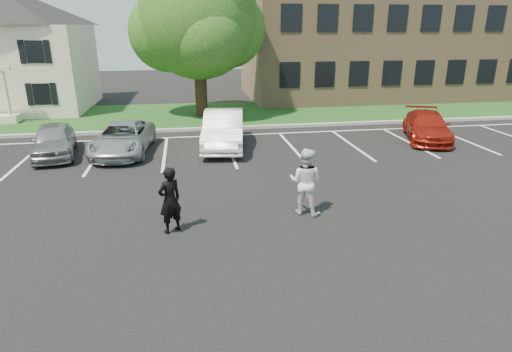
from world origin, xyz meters
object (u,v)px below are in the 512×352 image
at_px(office_building, 393,39).
at_px(man_white_shirt, 305,182).
at_px(man_black_suit, 170,200).
at_px(car_white_sedan, 224,130).
at_px(car_red_compact, 427,126).
at_px(car_silver_west, 54,140).
at_px(car_silver_minivan, 123,138).
at_px(tree, 200,22).
at_px(house, 0,48).

distance_m(office_building, man_white_shirt, 24.62).
bearing_deg(man_white_shirt, office_building, -90.58).
distance_m(man_black_suit, car_white_sedan, 8.37).
height_order(man_black_suit, car_red_compact, man_black_suit).
distance_m(office_building, car_red_compact, 14.82).
relative_size(man_black_suit, man_white_shirt, 0.92).
distance_m(office_building, man_black_suit, 27.20).
xyz_separation_m(car_silver_west, car_white_sedan, (7.07, 0.23, 0.13)).
bearing_deg(car_red_compact, man_black_suit, -125.58).
xyz_separation_m(man_black_suit, car_silver_west, (-4.94, 7.87, -0.22)).
relative_size(car_silver_minivan, car_white_sedan, 0.95).
xyz_separation_m(tree, car_white_sedan, (0.58, -7.02, -4.54)).
bearing_deg(man_black_suit, car_red_compact, -179.50).
bearing_deg(tree, car_white_sedan, -85.27).
distance_m(car_silver_minivan, car_white_sedan, 4.32).
xyz_separation_m(car_silver_minivan, car_white_sedan, (4.31, 0.23, 0.16)).
xyz_separation_m(tree, car_silver_west, (-6.49, -7.25, -4.68)).
xyz_separation_m(man_black_suit, man_white_shirt, (3.77, 0.57, 0.08)).
height_order(man_white_shirt, car_silver_minivan, man_white_shirt).
distance_m(office_building, car_silver_minivan, 23.26).
bearing_deg(car_silver_west, car_red_compact, -10.18).
height_order(office_building, car_silver_minivan, office_building).
xyz_separation_m(man_black_suit, car_white_sedan, (2.13, 8.09, -0.09)).
bearing_deg(house, car_white_sedan, -41.66).
height_order(man_white_shirt, car_white_sedan, man_white_shirt).
distance_m(man_white_shirt, car_white_sedan, 7.70).
distance_m(house, man_white_shirt, 23.96).
bearing_deg(office_building, man_black_suit, -127.25).
relative_size(house, car_silver_minivan, 2.21).
bearing_deg(office_building, man_white_shirt, -120.99).
relative_size(tree, car_white_sedan, 1.80).
relative_size(office_building, car_white_sedan, 4.59).
bearing_deg(man_white_shirt, tree, -50.91).
xyz_separation_m(man_black_suit, car_red_compact, (11.76, 7.84, -0.25)).
bearing_deg(car_white_sedan, house, 145.73).
distance_m(tree, car_silver_west, 10.80).
relative_size(man_black_suit, car_silver_west, 0.45).
bearing_deg(tree, house, 160.35).
height_order(car_silver_west, car_white_sedan, car_white_sedan).
bearing_deg(car_silver_minivan, car_white_sedan, 8.60).
bearing_deg(car_silver_minivan, car_red_compact, 5.46).
xyz_separation_m(man_black_suit, car_silver_minivan, (-2.17, 7.87, -0.25)).
height_order(man_black_suit, car_silver_west, man_black_suit).
bearing_deg(tree, car_silver_minivan, -117.20).
distance_m(house, car_red_compact, 25.46).
bearing_deg(man_white_shirt, car_silver_west, -9.54).
xyz_separation_m(car_silver_west, car_red_compact, (16.70, -0.03, -0.03)).
height_order(man_white_shirt, car_silver_west, man_white_shirt).
distance_m(house, tree, 13.05).
xyz_separation_m(office_building, man_white_shirt, (-12.57, -20.93, -3.18)).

